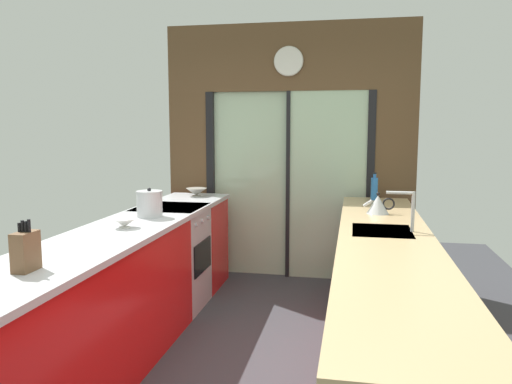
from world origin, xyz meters
TOP-DOWN VIEW (x-y plane):
  - ground_plane at (0.00, 0.60)m, footprint 5.04×7.60m
  - back_wall_unit at (0.00, 2.40)m, footprint 2.64×0.12m
  - left_counter_run at (-0.91, 0.13)m, footprint 0.62×3.80m
  - right_counter_run at (0.91, 0.30)m, footprint 0.62×3.80m
  - sink_faucet at (1.06, 0.55)m, footprint 0.19×0.02m
  - oven_range at (-0.91, 1.25)m, footprint 0.60×0.60m
  - mixing_bowl_near at (-0.89, 0.29)m, footprint 0.18×0.18m
  - mixing_bowl_far at (-0.89, 1.95)m, footprint 0.21×0.21m
  - knife_block at (-0.89, -0.80)m, footprint 0.08×0.14m
  - stock_pot at (-0.89, 0.74)m, footprint 0.21×0.21m
  - kettle at (0.89, 1.24)m, footprint 0.26×0.18m
  - soap_bottle at (0.89, 2.04)m, footprint 0.07×0.07m

SIDE VIEW (x-z plane):
  - ground_plane at x=0.00m, z-range -0.02..0.00m
  - oven_range at x=-0.91m, z-range 0.00..0.92m
  - right_counter_run at x=0.91m, z-range 0.00..0.92m
  - left_counter_run at x=-0.91m, z-range 0.01..0.93m
  - mixing_bowl_near at x=-0.89m, z-range 0.92..0.99m
  - mixing_bowl_far at x=-0.89m, z-range 0.92..1.01m
  - kettle at x=0.89m, z-range 0.91..1.09m
  - knife_block at x=-0.89m, z-range 0.89..1.15m
  - stock_pot at x=-0.89m, z-range 0.91..1.14m
  - soap_bottle at x=0.89m, z-range 0.90..1.17m
  - sink_faucet at x=1.06m, z-range 0.96..1.24m
  - back_wall_unit at x=0.00m, z-range 0.18..2.88m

